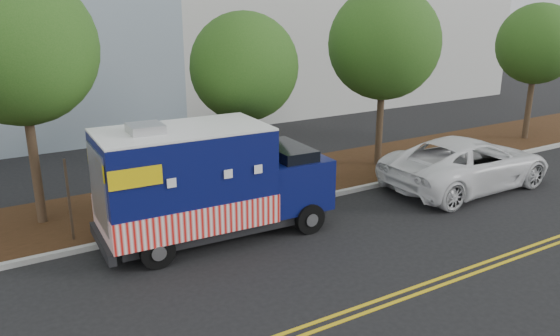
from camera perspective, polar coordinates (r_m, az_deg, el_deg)
ground at (r=15.77m, az=-0.04°, el=-6.38°), size 120.00×120.00×0.00m
curb at (r=16.87m, az=-2.49°, el=-4.51°), size 120.00×0.18×0.15m
mulch_strip at (r=18.62m, az=-5.59°, el=-2.43°), size 120.00×4.00×0.15m
centerline_near at (r=12.58m, az=10.72°, el=-13.24°), size 120.00×0.10×0.01m
centerline_far at (r=12.42m, az=11.50°, el=-13.71°), size 120.00×0.10×0.01m
tree_a at (r=16.24m, az=-25.64°, el=11.19°), size 4.12×4.12×7.14m
tree_b at (r=17.78m, az=-3.77°, el=10.46°), size 3.50×3.50×5.99m
tree_c at (r=20.80m, az=10.82°, el=12.63°), size 4.11×4.11×6.82m
tree_d at (r=27.16m, az=25.29°, el=11.63°), size 3.53×3.53×6.19m
sign_post at (r=15.41m, az=-21.15°, el=-3.39°), size 0.06×0.06×2.40m
food_truck at (r=14.80m, az=-7.83°, el=-1.81°), size 6.51×2.68×3.38m
white_car at (r=20.00m, az=18.99°, el=0.51°), size 6.42×3.04×1.77m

